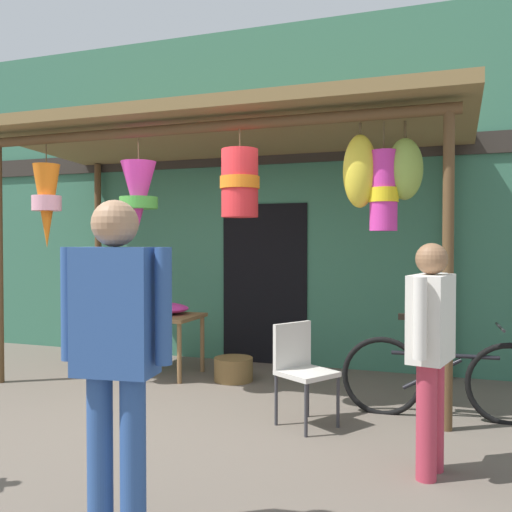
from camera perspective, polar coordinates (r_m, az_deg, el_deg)
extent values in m
plane|color=#60564C|center=(5.28, -9.51, -15.35)|extent=(30.00, 30.00, 0.00)
cube|color=#387056|center=(7.22, -0.46, 6.07)|extent=(12.16, 0.25, 4.21)
cube|color=#2D2823|center=(7.14, -0.86, 10.20)|extent=(10.95, 0.04, 0.24)
cube|color=black|center=(7.01, 0.86, -2.84)|extent=(1.10, 0.03, 2.00)
cylinder|color=brown|center=(4.74, 19.00, -1.42)|extent=(0.09, 0.09, 2.59)
cylinder|color=brown|center=(8.01, -15.81, -0.25)|extent=(0.09, 0.09, 2.59)
cylinder|color=brown|center=(6.53, 19.15, -0.65)|extent=(0.09, 0.09, 2.59)
cylinder|color=brown|center=(5.39, -6.76, 12.81)|extent=(4.79, 0.10, 0.10)
cylinder|color=brown|center=(7.04, -0.16, 11.38)|extent=(4.79, 0.10, 0.10)
cube|color=olive|center=(6.21, -3.01, 12.43)|extent=(5.09, 2.29, 0.24)
cylinder|color=brown|center=(6.27, -20.63, 9.70)|extent=(0.01, 0.01, 0.21)
cone|color=orange|center=(6.21, -20.59, 4.79)|extent=(0.28, 0.28, 0.87)
cylinder|color=pink|center=(6.21, -20.59, 5.06)|extent=(0.30, 0.30, 0.16)
cylinder|color=brown|center=(5.68, -11.92, 10.54)|extent=(0.01, 0.01, 0.23)
cone|color=#D13399|center=(5.63, -11.89, 6.20)|extent=(0.35, 0.35, 0.64)
cylinder|color=green|center=(5.62, -11.89, 5.34)|extent=(0.37, 0.37, 0.11)
cylinder|color=brown|center=(5.12, -1.67, 11.84)|extent=(0.01, 0.01, 0.18)
cylinder|color=red|center=(5.06, -1.67, 7.43)|extent=(0.33, 0.33, 0.61)
cylinder|color=orange|center=(5.06, -1.67, 7.50)|extent=(0.36, 0.36, 0.11)
cylinder|color=brown|center=(4.92, 12.93, 11.84)|extent=(0.01, 0.01, 0.24)
cylinder|color=#D13399|center=(4.86, 12.89, 6.51)|extent=(0.23, 0.23, 0.68)
cylinder|color=yellow|center=(4.86, 12.89, 6.10)|extent=(0.25, 0.25, 0.12)
cylinder|color=#4C3D23|center=(4.95, 14.98, 12.36)|extent=(0.02, 0.02, 0.14)
ellipsoid|color=#89A842|center=(4.90, 14.95, 8.57)|extent=(0.30, 0.25, 0.52)
cylinder|color=#4C3D23|center=(4.94, 10.58, 12.67)|extent=(0.02, 0.02, 0.10)
ellipsoid|color=yellow|center=(4.88, 10.56, 8.50)|extent=(0.29, 0.24, 0.62)
cube|color=brown|center=(6.61, -11.00, -6.01)|extent=(1.22, 0.68, 0.04)
cylinder|color=brown|center=(6.72, -16.41, -8.89)|extent=(0.05, 0.05, 0.65)
cylinder|color=brown|center=(6.14, -7.84, -9.82)|extent=(0.05, 0.05, 0.65)
cylinder|color=brown|center=(7.19, -13.67, -8.19)|extent=(0.05, 0.05, 0.65)
cylinder|color=brown|center=(6.65, -5.51, -8.94)|extent=(0.05, 0.05, 0.65)
ellipsoid|color=#D13399|center=(6.63, -10.33, -5.23)|extent=(0.84, 0.59, 0.13)
ellipsoid|color=pink|center=(6.51, -9.65, -5.29)|extent=(0.38, 0.29, 0.09)
cube|color=beige|center=(4.72, 5.22, -11.84)|extent=(0.55, 0.55, 0.04)
cube|color=beige|center=(4.81, 3.73, -9.16)|extent=(0.24, 0.36, 0.40)
cylinder|color=#333338|center=(4.53, 5.13, -15.29)|extent=(0.03, 0.03, 0.44)
cylinder|color=#333338|center=(4.77, 8.37, -14.42)|extent=(0.03, 0.03, 0.44)
cylinder|color=#333338|center=(4.79, 2.07, -14.36)|extent=(0.03, 0.03, 0.44)
cylinder|color=#333338|center=(5.02, 5.30, -13.62)|extent=(0.03, 0.03, 0.44)
cylinder|color=brown|center=(6.25, -2.31, -11.47)|extent=(0.43, 0.43, 0.25)
torus|color=black|center=(5.23, 24.47, -11.88)|extent=(0.71, 0.09, 0.71)
torus|color=black|center=(5.18, 12.77, -11.91)|extent=(0.71, 0.09, 0.71)
cylinder|color=black|center=(5.13, 18.67, -9.57)|extent=(0.88, 0.09, 0.04)
cylinder|color=black|center=(5.16, 17.52, -11.42)|extent=(0.50, 0.07, 0.31)
cylinder|color=black|center=(5.10, 15.44, -7.79)|extent=(0.03, 0.03, 0.30)
cube|color=black|center=(5.08, 15.45, -6.01)|extent=(0.20, 0.09, 0.05)
cylinder|color=#262628|center=(5.13, 23.66, -6.68)|extent=(0.05, 0.44, 0.02)
cylinder|color=#B23347|center=(3.87, 17.01, -15.89)|extent=(0.13, 0.13, 0.75)
cylinder|color=#B23347|center=(4.04, 17.71, -15.16)|extent=(0.13, 0.13, 0.75)
cube|color=silver|center=(3.82, 17.44, -6.06)|extent=(0.30, 0.44, 0.56)
cylinder|color=silver|center=(3.57, 16.38, -6.11)|extent=(0.08, 0.08, 0.51)
cylinder|color=silver|center=(4.06, 18.38, -5.22)|extent=(0.08, 0.08, 0.51)
sphere|color=#896042|center=(3.79, 17.49, -0.28)|extent=(0.21, 0.21, 0.21)
cylinder|color=#2D5193|center=(3.04, -12.44, -19.74)|extent=(0.13, 0.13, 0.86)
cylinder|color=#2D5193|center=(3.11, -15.63, -19.23)|extent=(0.13, 0.13, 0.86)
cube|color=#2D5193|center=(2.89, -14.15, -5.48)|extent=(0.43, 0.27, 0.64)
cylinder|color=#2D5193|center=(2.79, -9.43, -5.06)|extent=(0.08, 0.08, 0.58)
cylinder|color=#2D5193|center=(3.01, -18.52, -4.63)|extent=(0.08, 0.08, 0.58)
sphere|color=tan|center=(2.87, -14.21, 3.24)|extent=(0.24, 0.24, 0.24)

